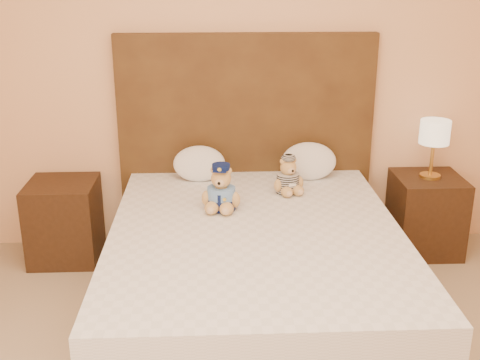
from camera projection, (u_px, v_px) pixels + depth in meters
name	position (u px, v px, depth m)	size (l,w,h in m)	color
bed	(256.00, 273.00, 3.40)	(1.60, 2.00, 0.55)	white
headboard	(246.00, 143.00, 4.19)	(1.75, 0.08, 1.50)	#523718
nightstand_left	(64.00, 221.00, 4.09)	(0.45, 0.45, 0.55)	#351F11
nightstand_right	(426.00, 214.00, 4.20)	(0.45, 0.45, 0.55)	#351F11
lamp	(435.00, 135.00, 4.01)	(0.20, 0.20, 0.40)	gold
teddy_police	(221.00, 187.00, 3.52)	(0.24, 0.23, 0.28)	#B27845
teddy_prisoner	(288.00, 175.00, 3.79)	(0.21, 0.20, 0.24)	#B27845
pillow_left	(199.00, 162.00, 4.03)	(0.35, 0.23, 0.25)	white
pillow_right	(309.00, 159.00, 4.06)	(0.37, 0.24, 0.26)	white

